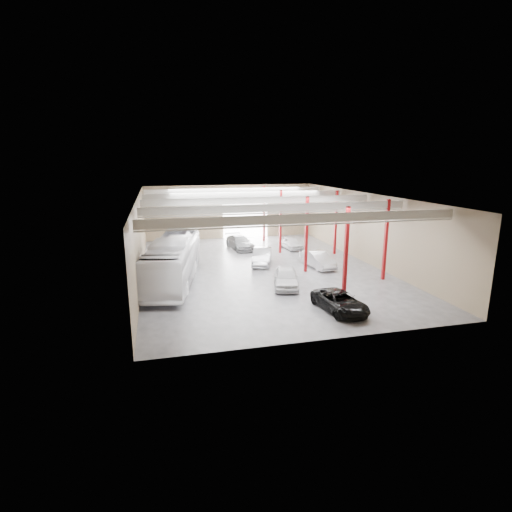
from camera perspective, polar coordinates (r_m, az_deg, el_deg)
name	(u,v)px	position (r m, az deg, el deg)	size (l,w,h in m)	color
depot_shell	(261,216)	(37.92, 0.72, 5.67)	(22.12, 32.12, 7.06)	#444449
coach_bus	(173,260)	(34.46, -11.72, -0.63)	(3.21, 13.71, 3.82)	white
black_sedan	(340,302)	(28.26, 11.89, -6.41)	(2.29, 4.97, 1.38)	black
car_row_a	(286,277)	(32.84, 4.32, -3.06)	(1.94, 4.81, 1.64)	silver
car_row_b	(262,256)	(39.77, 0.88, -0.07)	(1.72, 4.92, 1.62)	#A7A6AB
car_row_c	(240,242)	(46.75, -2.33, 1.95)	(2.17, 5.34, 1.55)	gray
car_right_near	(318,259)	(39.18, 8.82, -0.48)	(1.66, 4.77, 1.57)	silver
car_right_far	(291,243)	(46.96, 5.00, 1.89)	(1.68, 4.17, 1.42)	silver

